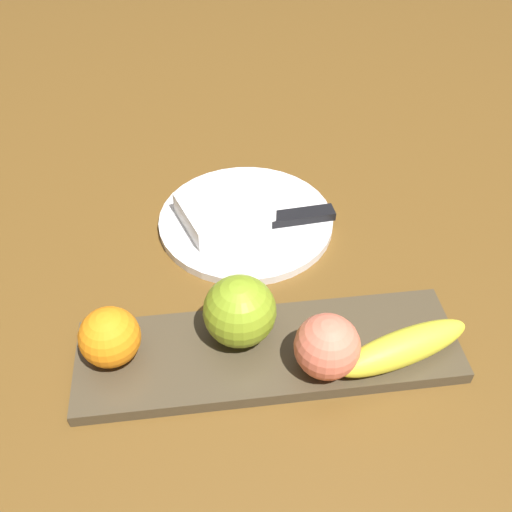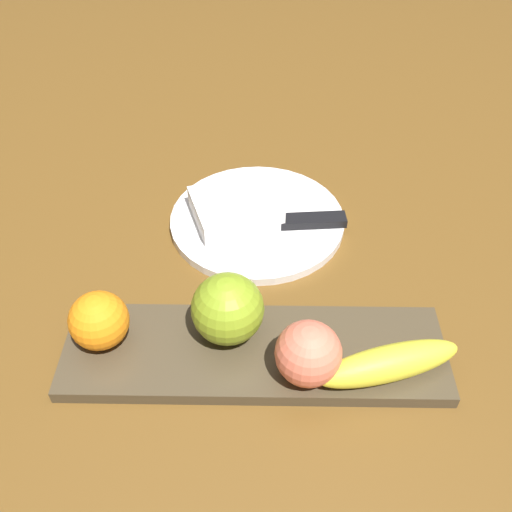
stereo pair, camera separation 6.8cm
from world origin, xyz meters
TOP-DOWN VIEW (x-y plane):
  - ground_plane at (0.00, 0.00)m, footprint 2.40×2.40m
  - fruit_tray at (0.03, -0.01)m, footprint 0.42×0.12m
  - apple at (0.06, -0.03)m, footprint 0.08×0.08m
  - banana at (-0.11, 0.02)m, footprint 0.16×0.08m
  - orange_near_apple at (0.19, -0.02)m, footprint 0.06×0.06m
  - peach at (-0.03, 0.02)m, footprint 0.07×0.07m
  - dinner_plate at (0.03, -0.24)m, footprint 0.24×0.24m
  - folded_napkin at (0.06, -0.24)m, footprint 0.14×0.13m
  - knife at (-0.03, -0.22)m, footprint 0.18×0.04m

SIDE VIEW (x-z plane):
  - ground_plane at x=0.00m, z-range 0.00..0.00m
  - dinner_plate at x=0.03m, z-range 0.00..0.01m
  - fruit_tray at x=0.03m, z-range 0.00..0.02m
  - knife at x=-0.03m, z-range 0.01..0.02m
  - folded_napkin at x=0.06m, z-range 0.01..0.04m
  - banana at x=-0.11m, z-range 0.02..0.05m
  - orange_near_apple at x=0.19m, z-range 0.02..0.08m
  - peach at x=-0.03m, z-range 0.02..0.09m
  - apple at x=0.06m, z-range 0.02..0.10m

